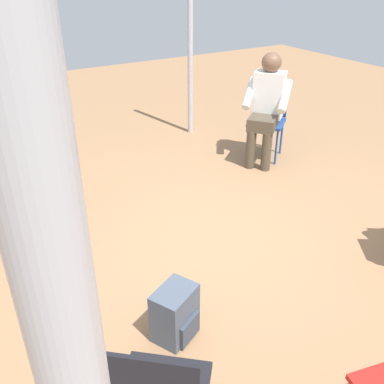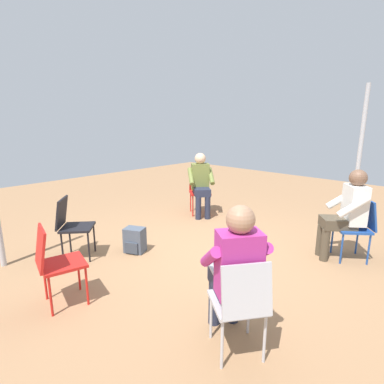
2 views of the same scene
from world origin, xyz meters
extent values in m
plane|color=#99704C|center=(0.00, 0.00, 0.00)|extent=(14.00, 14.00, 0.00)
cube|color=#1E4799|center=(-1.57, -1.24, 0.43)|extent=(0.56, 0.56, 0.03)
cylinder|color=#1E4799|center=(-1.54, -1.00, 0.21)|extent=(0.02, 0.02, 0.42)
cylinder|color=#1E4799|center=(-1.33, -1.26, 0.21)|extent=(0.02, 0.02, 0.42)
cylinder|color=#1E4799|center=(-1.81, -1.21, 0.21)|extent=(0.02, 0.02, 0.42)
cylinder|color=#1E4799|center=(-1.60, -1.47, 0.21)|extent=(0.02, 0.02, 0.42)
cube|color=#1E4799|center=(-1.72, -1.35, 0.65)|extent=(0.31, 0.36, 0.40)
cube|color=red|center=(1.30, -1.36, 0.43)|extent=(0.56, 0.56, 0.03)
cylinder|color=red|center=(1.06, -1.38, 0.21)|extent=(0.02, 0.02, 0.42)
cylinder|color=red|center=(1.27, -1.12, 0.21)|extent=(0.02, 0.02, 0.42)
cylinder|color=red|center=(1.33, -1.60, 0.21)|extent=(0.02, 0.02, 0.42)
cylinder|color=#23283D|center=(0.96, -1.21, 0.23)|extent=(0.11, 0.11, 0.45)
cylinder|color=#23283D|center=(1.08, -1.06, 0.23)|extent=(0.11, 0.11, 0.45)
cube|color=#23283D|center=(1.15, -1.24, 0.51)|extent=(0.52, 0.50, 0.14)
cube|color=olive|center=(1.30, -1.36, 0.77)|extent=(0.38, 0.40, 0.52)
cylinder|color=olive|center=(1.10, -1.45, 0.80)|extent=(0.37, 0.32, 0.31)
cylinder|color=#4C4233|center=(-1.35, -0.94, 0.23)|extent=(0.11, 0.11, 0.45)
cylinder|color=#4C4233|center=(-1.23, -1.08, 0.23)|extent=(0.11, 0.11, 0.45)
cube|color=#4C4233|center=(-1.42, -1.12, 0.51)|extent=(0.52, 0.50, 0.14)
cube|color=silver|center=(-1.57, -1.24, 0.77)|extent=(0.38, 0.40, 0.52)
sphere|color=brown|center=(-1.57, -1.24, 1.13)|extent=(0.22, 0.22, 0.22)
cylinder|color=silver|center=(-1.62, -1.02, 0.80)|extent=(0.37, 0.32, 0.31)
cylinder|color=silver|center=(-1.37, -1.33, 0.80)|extent=(0.37, 0.32, 0.31)
cube|color=#475160|center=(0.73, 0.66, 0.18)|extent=(0.34, 0.30, 0.36)
cube|color=#39414D|center=(0.73, 0.66, 0.10)|extent=(0.29, 0.31, 0.16)
cylinder|color=#B2B2B7|center=(-1.24, -2.43, 1.21)|extent=(0.07, 0.07, 2.42)
camera|label=1|loc=(1.67, 2.41, 2.13)|focal=40.00mm
camera|label=2|loc=(-2.64, 3.00, 1.84)|focal=28.00mm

